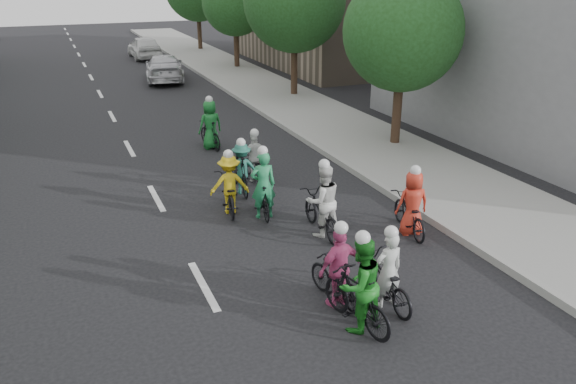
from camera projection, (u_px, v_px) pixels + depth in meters
ground at (203, 286)px, 11.27m from camera, size 120.00×120.00×0.00m
sidewalk_right at (331, 124)px, 22.69m from camera, size 4.00×80.00×0.15m
curb_right at (287, 128)px, 21.98m from camera, size 0.18×80.00×0.18m
bldg_se at (345, 0)px, 36.09m from camera, size 10.00×14.00×8.00m
tree_r_0 at (403, 32)px, 18.63m from camera, size 4.00×4.00×5.97m
tree_r_1 at (294, 0)px, 26.11m from camera, size 4.80×4.80×6.93m
tree_r_2 at (235, 3)px, 34.01m from camera, size 4.00×4.00×5.97m
cyclist_0 at (385, 278)px, 10.50m from camera, size 0.63×1.79×1.65m
cyclist_1 at (358, 291)px, 9.73m from camera, size 0.97×1.83×1.91m
cyclist_2 at (229, 189)px, 14.50m from camera, size 1.10×1.92×1.71m
cyclist_3 at (338, 274)px, 10.47m from camera, size 0.99×1.63×1.74m
cyclist_4 at (410, 210)px, 13.32m from camera, size 0.96×1.87×1.74m
cyclist_5 at (263, 192)px, 14.19m from camera, size 0.69×1.52×1.90m
cyclist_6 at (322, 208)px, 13.23m from camera, size 0.88×1.96×1.90m
cyclist_7 at (241, 171)px, 15.75m from camera, size 1.01×1.94×1.61m
cyclist_8 at (254, 163)px, 16.67m from camera, size 0.86×1.58×1.61m
cyclist_9 at (210, 129)px, 19.64m from camera, size 0.91×1.70×1.87m
follow_car_lead at (164, 68)px, 31.45m from camera, size 2.84×5.22×1.44m
follow_car_trail at (144, 47)px, 39.18m from camera, size 1.90×4.58×1.55m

